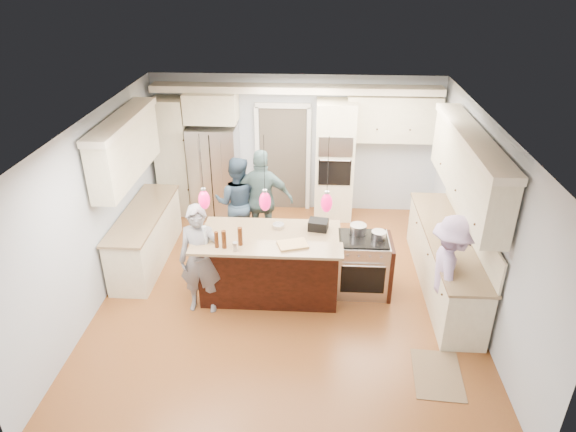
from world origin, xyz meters
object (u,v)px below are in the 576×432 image
island_range (363,265)px  kitchen_island (271,263)px  refrigerator (215,171)px  person_far_left (237,202)px  person_bar_end (200,260)px

island_range → kitchen_island: bearing=-176.9°
refrigerator → person_far_left: refrigerator is taller
refrigerator → island_range: 3.71m
refrigerator → kitchen_island: refrigerator is taller
refrigerator → kitchen_island: (1.30, -2.57, -0.41)m
refrigerator → island_range: bearing=-42.6°
person_bar_end → island_range: bearing=15.4°
person_bar_end → refrigerator: bearing=97.8°
kitchen_island → person_far_left: person_far_left is taller
island_range → person_bar_end: bearing=-165.7°
person_far_left → island_range: bearing=149.6°
island_range → refrigerator: bearing=137.4°
kitchen_island → person_bar_end: bearing=-151.0°
person_bar_end → person_far_left: size_ratio=1.01×
island_range → person_far_left: (-2.10, 1.31, 0.37)m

